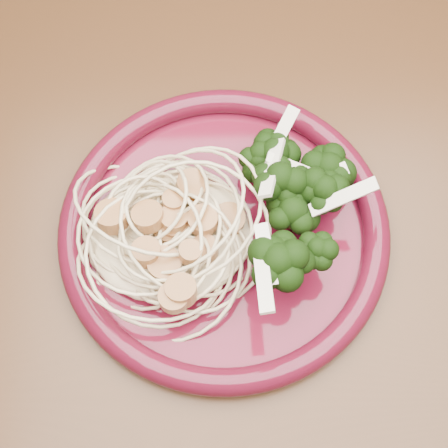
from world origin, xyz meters
The scene contains 6 objects.
dining_table centered at (0.00, 0.00, 0.65)m, with size 1.20×0.80×0.75m.
dinner_plate centered at (-0.05, 0.00, 0.76)m, with size 0.31×0.31×0.02m.
spaghetti_pile centered at (-0.10, -0.01, 0.77)m, with size 0.14×0.12×0.03m, color beige.
scallop_cluster centered at (-0.10, -0.01, 0.81)m, with size 0.13×0.13×0.04m, color #AE7742, non-canonical shape.
broccoli_pile centered at (0.01, 0.00, 0.78)m, with size 0.09×0.14×0.05m, color black.
onion_garnish centered at (0.01, 0.00, 0.81)m, with size 0.06×0.09×0.06m, color #ECE3C7, non-canonical shape.
Camera 1 is at (-0.06, -0.22, 1.25)m, focal length 50.00 mm.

